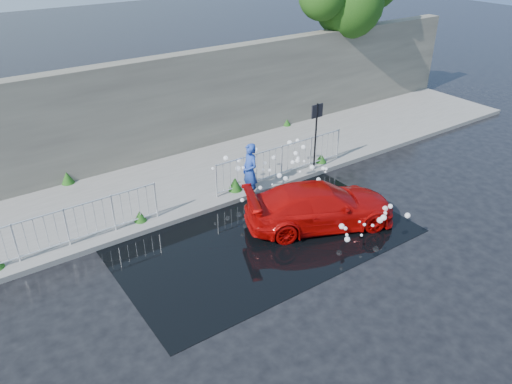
# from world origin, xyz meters

# --- Properties ---
(ground) EXTENTS (90.00, 90.00, 0.00)m
(ground) POSITION_xyz_m (0.00, 0.00, 0.00)
(ground) COLOR black
(ground) RESTS_ON ground
(pavement) EXTENTS (30.00, 4.00, 0.15)m
(pavement) POSITION_xyz_m (0.00, 5.00, 0.07)
(pavement) COLOR slate
(pavement) RESTS_ON ground
(curb) EXTENTS (30.00, 0.25, 0.16)m
(curb) POSITION_xyz_m (0.00, 3.00, 0.08)
(curb) COLOR slate
(curb) RESTS_ON ground
(retaining_wall) EXTENTS (30.00, 0.60, 3.50)m
(retaining_wall) POSITION_xyz_m (0.00, 7.20, 1.90)
(retaining_wall) COLOR #544F46
(retaining_wall) RESTS_ON pavement
(puddle) EXTENTS (8.00, 5.00, 0.01)m
(puddle) POSITION_xyz_m (0.50, 1.00, 0.01)
(puddle) COLOR black
(puddle) RESTS_ON ground
(sign_post) EXTENTS (0.45, 0.06, 2.50)m
(sign_post) POSITION_xyz_m (4.20, 3.10, 1.72)
(sign_post) COLOR black
(sign_post) RESTS_ON ground
(railing_left) EXTENTS (5.05, 0.05, 1.10)m
(railing_left) POSITION_xyz_m (-4.00, 3.35, 0.74)
(railing_left) COLOR silver
(railing_left) RESTS_ON pavement
(railing_right) EXTENTS (5.05, 0.05, 1.10)m
(railing_right) POSITION_xyz_m (3.00, 3.35, 0.74)
(railing_right) COLOR silver
(railing_right) RESTS_ON pavement
(weeds) EXTENTS (12.17, 3.93, 0.44)m
(weeds) POSITION_xyz_m (-0.23, 4.49, 0.33)
(weeds) COLOR #1D4612
(weeds) RESTS_ON pavement
(water_spray) EXTENTS (3.50, 5.72, 1.05)m
(water_spray) POSITION_xyz_m (2.48, 1.79, 0.70)
(water_spray) COLOR white
(water_spray) RESTS_ON ground
(red_car) EXTENTS (4.58, 3.18, 1.23)m
(red_car) POSITION_xyz_m (2.21, 0.53, 0.62)
(red_car) COLOR #AC0806
(red_car) RESTS_ON ground
(person) EXTENTS (0.47, 0.68, 1.78)m
(person) POSITION_xyz_m (1.50, 3.00, 0.89)
(person) COLOR #2141A6
(person) RESTS_ON ground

